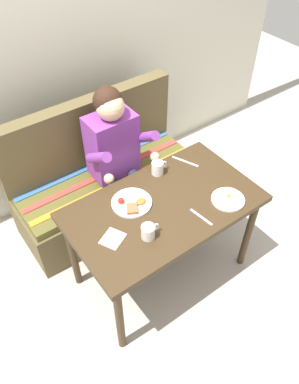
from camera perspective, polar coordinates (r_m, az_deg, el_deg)
name	(u,v)px	position (r m, az deg, el deg)	size (l,w,h in m)	color
ground_plane	(161,271)	(2.91, 1.78, -11.80)	(8.00, 8.00, 0.00)	#AEA69A
back_wall	(55,43)	(2.92, -14.03, 21.02)	(4.40, 0.10, 2.60)	beige
table	(164,214)	(2.39, 2.13, -3.28)	(1.20, 0.70, 0.73)	#3A2A18
couch	(105,183)	(3.07, -6.80, 1.40)	(1.44, 0.56, 1.00)	brown
person	(118,152)	(2.70, -4.84, 6.02)	(0.45, 0.61, 1.21)	#7B368F
plate_breakfast	(132,203)	(2.33, -2.71, -1.68)	(0.25, 0.25, 0.05)	white
plate_eggs	(228,199)	(2.40, 11.74, -1.08)	(0.21, 0.21, 0.04)	white
coffee_mug	(148,231)	(2.13, -0.17, -5.95)	(0.12, 0.08, 0.09)	white
coffee_mug_second	(158,168)	(2.51, 1.26, 3.71)	(0.12, 0.08, 0.09)	white
napkin	(113,239)	(2.16, -5.57, -7.02)	(0.13, 0.11, 0.01)	white
fork	(201,217)	(2.28, 7.80, -3.76)	(0.01, 0.17, 0.01)	silver
knife	(185,161)	(2.63, 5.40, 4.61)	(0.01, 0.20, 0.01)	silver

